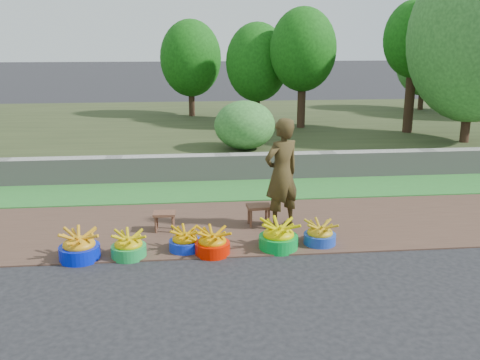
{
  "coord_description": "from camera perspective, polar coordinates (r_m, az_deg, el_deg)",
  "views": [
    {
      "loc": [
        -0.76,
        -6.73,
        2.92
      ],
      "look_at": [
        0.07,
        1.3,
        0.75
      ],
      "focal_mm": 40.0,
      "sensor_mm": 36.0,
      "label": 1
    }
  ],
  "objects": [
    {
      "name": "ground_plane",
      "position": [
        7.38,
        0.47,
        -8.28
      ],
      "size": [
        120.0,
        120.0,
        0.0
      ],
      "primitive_type": "plane",
      "color": "black",
      "rests_on": "ground"
    },
    {
      "name": "stool_left",
      "position": [
        8.3,
        -8.06,
        -3.84
      ],
      "size": [
        0.35,
        0.27,
        0.3
      ],
      "rotation": [
        0.0,
        0.0,
        -0.05
      ],
      "color": "brown",
      "rests_on": "dirt_shoulder"
    },
    {
      "name": "basin_f",
      "position": [
        7.84,
        8.51,
        -5.78
      ],
      "size": [
        0.47,
        0.47,
        0.35
      ],
      "color": "#1A3DAB",
      "rests_on": "ground"
    },
    {
      "name": "basin_c",
      "position": [
        7.58,
        -5.89,
        -6.48
      ],
      "size": [
        0.45,
        0.45,
        0.34
      ],
      "color": "#0E29C6",
      "rests_on": "ground"
    },
    {
      "name": "stool_right",
      "position": [
        8.46,
        2.01,
        -3.14
      ],
      "size": [
        0.39,
        0.31,
        0.33
      ],
      "rotation": [
        0.0,
        0.0,
        0.06
      ],
      "color": "brown",
      "rests_on": "dirt_shoulder"
    },
    {
      "name": "vegetation",
      "position": [
        14.26,
        -6.13,
        14.17
      ],
      "size": [
        30.11,
        8.16,
        4.83
      ],
      "color": "#311F14",
      "rests_on": "earth_bank"
    },
    {
      "name": "basin_e",
      "position": [
        7.61,
        4.12,
        -6.05
      ],
      "size": [
        0.55,
        0.55,
        0.41
      ],
      "color": "#06902F",
      "rests_on": "ground"
    },
    {
      "name": "retaining_wall",
      "position": [
        11.18,
        -1.85,
        1.35
      ],
      "size": [
        80.0,
        0.35,
        0.55
      ],
      "primitive_type": "cube",
      "color": "gray",
      "rests_on": "ground"
    },
    {
      "name": "grass_verge",
      "position": [
        10.42,
        -1.51,
        -1.11
      ],
      "size": [
        80.0,
        1.5,
        0.04
      ],
      "primitive_type": "cube",
      "color": "#2A752B",
      "rests_on": "ground"
    },
    {
      "name": "vendor_woman",
      "position": [
        8.23,
        4.47,
        0.67
      ],
      "size": [
        0.75,
        0.67,
        1.73
      ],
      "primitive_type": "imported",
      "rotation": [
        0.0,
        0.0,
        3.66
      ],
      "color": "black",
      "rests_on": "dirt_shoulder"
    },
    {
      "name": "dirt_shoulder",
      "position": [
        8.53,
        -0.46,
        -4.9
      ],
      "size": [
        80.0,
        2.5,
        0.02
      ],
      "primitive_type": "cube",
      "color": "#493227",
      "rests_on": "ground"
    },
    {
      "name": "basin_d",
      "position": [
        7.44,
        -2.96,
        -6.74
      ],
      "size": [
        0.49,
        0.49,
        0.36
      ],
      "color": "red",
      "rests_on": "ground"
    },
    {
      "name": "basin_b",
      "position": [
        7.49,
        -11.8,
        -6.92
      ],
      "size": [
        0.48,
        0.48,
        0.36
      ],
      "color": "#1B933F",
      "rests_on": "ground"
    },
    {
      "name": "earth_bank",
      "position": [
        15.98,
        -3.12,
        5.41
      ],
      "size": [
        80.0,
        10.0,
        0.5
      ],
      "primitive_type": "cube",
      "color": "#313B1E",
      "rests_on": "ground"
    },
    {
      "name": "basin_a",
      "position": [
        7.57,
        -16.77,
        -6.84
      ],
      "size": [
        0.54,
        0.54,
        0.41
      ],
      "color": "#0418CA",
      "rests_on": "ground"
    }
  ]
}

